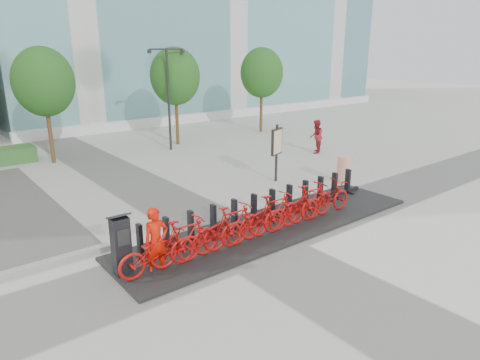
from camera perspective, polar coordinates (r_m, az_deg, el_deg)
ground at (r=11.49m, az=0.75°, el=-8.36°), size 120.00×120.00×0.00m
tree_1 at (r=20.72m, az=-24.72°, el=11.78°), size 2.60×2.60×5.10m
tree_2 at (r=23.18m, az=-8.65°, el=13.48°), size 2.60×2.60×5.10m
tree_3 at (r=26.69m, az=2.91°, el=14.07°), size 2.60×2.60×5.10m
streetlamp at (r=21.85m, az=-9.57°, el=12.04°), size 2.00×0.20×5.00m
dock_pad at (r=12.46m, az=4.54°, el=-6.12°), size 9.60×2.40×0.08m
dock_rail_posts at (r=12.65m, az=3.33°, el=-3.47°), size 8.02×0.50×0.85m
bike_0 at (r=9.92m, az=-10.94°, el=-9.27°), size 1.90×0.66×1.00m
bike_1 at (r=10.20m, az=-7.35°, el=-7.97°), size 1.85×0.52×1.11m
bike_2 at (r=10.58m, az=-3.99°, el=-7.27°), size 1.90×0.66×1.00m
bike_3 at (r=10.94m, az=-0.87°, el=-6.06°), size 1.85×0.52×1.11m
bike_4 at (r=11.38m, az=2.02°, el=-5.43°), size 1.90×0.66×1.00m
bike_5 at (r=11.81m, az=4.69°, el=-4.34°), size 1.85×0.52×1.11m
bike_6 at (r=12.30m, az=7.15°, el=-3.81°), size 1.90×0.66×1.00m
bike_7 at (r=12.78m, az=9.43°, el=-2.84°), size 1.85×0.52×1.11m
bike_8 at (r=13.31m, az=11.51°, el=-2.40°), size 1.90×0.66×1.00m
kiosk at (r=9.92m, az=-15.57°, el=-8.28°), size 0.46×0.39×1.47m
worker_red at (r=9.85m, az=-11.09°, el=-8.07°), size 0.60×0.42×1.60m
pedestrian at (r=21.51m, az=10.10°, el=5.73°), size 1.02×0.98×1.65m
construction_barrel at (r=16.82m, az=13.70°, el=1.34°), size 0.72×0.72×1.05m
map_sign at (r=16.42m, az=4.93°, el=4.79°), size 0.72×0.35×2.23m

